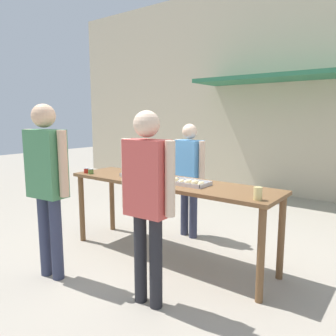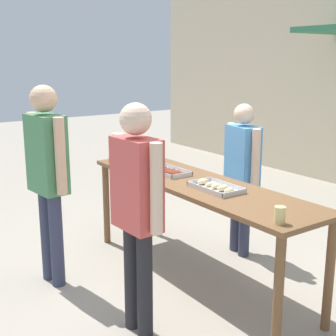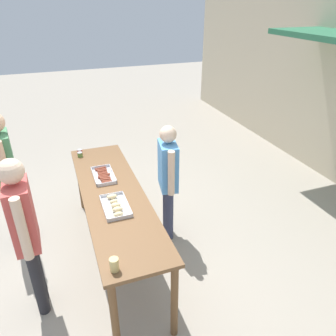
{
  "view_description": "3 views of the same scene",
  "coord_description": "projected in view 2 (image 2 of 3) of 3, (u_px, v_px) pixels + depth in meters",
  "views": [
    {
      "loc": [
        2.24,
        -2.97,
        1.67
      ],
      "look_at": [
        0.0,
        0.0,
        1.08
      ],
      "focal_mm": 35.0,
      "sensor_mm": 36.0,
      "label": 1
    },
    {
      "loc": [
        3.17,
        -2.52,
        2.01
      ],
      "look_at": [
        -0.41,
        -0.03,
        0.98
      ],
      "focal_mm": 50.0,
      "sensor_mm": 36.0,
      "label": 2
    },
    {
      "loc": [
        3.16,
        -0.48,
        2.9
      ],
      "look_at": [
        -0.19,
        0.73,
        1.02
      ],
      "focal_mm": 35.0,
      "sensor_mm": 36.0,
      "label": 3
    }
  ],
  "objects": [
    {
      "name": "ground_plane",
      "position": [
        195.0,
        277.0,
        4.39
      ],
      "size": [
        24.0,
        24.0,
        0.0
      ],
      "primitive_type": "plane",
      "color": "#A39989"
    },
    {
      "name": "serving_table",
      "position": [
        197.0,
        194.0,
        4.2
      ],
      "size": [
        2.61,
        0.68,
        0.93
      ],
      "color": "brown",
      "rests_on": "ground"
    },
    {
      "name": "food_tray_sausages",
      "position": [
        168.0,
        172.0,
        4.48
      ],
      "size": [
        0.46,
        0.24,
        0.04
      ],
      "color": "silver",
      "rests_on": "serving_table"
    },
    {
      "name": "food_tray_buns",
      "position": [
        216.0,
        187.0,
        3.92
      ],
      "size": [
        0.46,
        0.26,
        0.06
      ],
      "color": "silver",
      "rests_on": "serving_table"
    },
    {
      "name": "condiment_jar_mustard",
      "position": [
        112.0,
        158.0,
        4.98
      ],
      "size": [
        0.07,
        0.07,
        0.07
      ],
      "color": "#B22319",
      "rests_on": "serving_table"
    },
    {
      "name": "condiment_jar_ketchup",
      "position": [
        116.0,
        160.0,
        4.9
      ],
      "size": [
        0.07,
        0.07,
        0.07
      ],
      "color": "#567A38",
      "rests_on": "serving_table"
    },
    {
      "name": "beer_cup",
      "position": [
        280.0,
        215.0,
        3.11
      ],
      "size": [
        0.08,
        0.08,
        0.12
      ],
      "color": "#DBC67A",
      "rests_on": "serving_table"
    },
    {
      "name": "person_server_behind_table",
      "position": [
        242.0,
        166.0,
        4.73
      ],
      "size": [
        0.53,
        0.27,
        1.57
      ],
      "rotation": [
        0.0,
        0.0,
        -0.18
      ],
      "color": "#333851",
      "rests_on": "ground"
    },
    {
      "name": "person_customer_holding_hotdog",
      "position": [
        47.0,
        167.0,
        4.06
      ],
      "size": [
        0.57,
        0.26,
        1.79
      ],
      "rotation": [
        0.0,
        0.0,
        3.25
      ],
      "color": "#333851",
      "rests_on": "ground"
    },
    {
      "name": "person_customer_with_cup",
      "position": [
        137.0,
        200.0,
        3.29
      ],
      "size": [
        0.55,
        0.23,
        1.72
      ],
      "rotation": [
        0.0,
        0.0,
        3.19
      ],
      "color": "#232328",
      "rests_on": "ground"
    }
  ]
}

